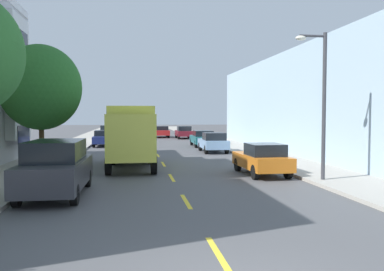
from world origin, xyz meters
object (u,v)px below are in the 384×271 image
(street_lamp, at_px, (320,94))
(delivery_box_truck, at_px, (131,133))
(parked_hatchback_sky, at_px, (213,142))
(parked_suv_forest, at_px, (113,129))
(street_tree_second, at_px, (41,87))
(parked_hatchback_orange, at_px, (262,159))
(moving_red_sedan, at_px, (161,131))
(parked_pickup_white, at_px, (110,133))
(parked_suv_charcoal, at_px, (56,168))
(parked_sedan_teal, at_px, (203,138))
(parked_sedan_navy, at_px, (104,138))
(parked_hatchback_burgundy, at_px, (184,132))

(street_lamp, relative_size, delivery_box_truck, 0.84)
(parked_hatchback_sky, bearing_deg, parked_suv_forest, 109.82)
(street_tree_second, xyz_separation_m, parked_hatchback_orange, (10.69, -3.59, -3.48))
(delivery_box_truck, xyz_separation_m, moving_red_sedan, (3.60, 28.54, -1.12))
(parked_hatchback_orange, height_order, parked_hatchback_sky, same)
(parked_hatchback_orange, bearing_deg, street_lamp, -56.38)
(street_tree_second, relative_size, parked_hatchback_orange, 1.56)
(delivery_box_truck, distance_m, parked_pickup_white, 22.26)
(street_lamp, bearing_deg, parked_suv_charcoal, -173.75)
(parked_sedan_teal, relative_size, moving_red_sedan, 1.01)
(parked_hatchback_sky, distance_m, parked_sedan_navy, 11.37)
(parked_sedan_navy, relative_size, parked_pickup_white, 0.85)
(street_tree_second, height_order, parked_sedan_navy, street_tree_second)
(delivery_box_truck, distance_m, parked_hatchback_orange, 7.29)
(street_tree_second, distance_m, parked_pickup_white, 22.71)
(parked_suv_forest, xyz_separation_m, parked_sedan_navy, (0.04, -16.67, -0.24))
(parked_suv_forest, xyz_separation_m, parked_hatchback_orange, (8.69, -35.64, -0.23))
(parked_hatchback_sky, height_order, parked_hatchback_burgundy, same)
(delivery_box_truck, distance_m, parked_hatchback_sky, 9.90)
(street_lamp, bearing_deg, moving_red_sedan, 96.76)
(parked_hatchback_burgundy, bearing_deg, moving_red_sedan, 129.22)
(street_lamp, distance_m, delivery_box_truck, 10.14)
(street_tree_second, relative_size, parked_hatchback_sky, 1.57)
(street_lamp, xyz_separation_m, moving_red_sedan, (-4.13, 34.84, -2.94))
(parked_suv_charcoal, distance_m, parked_hatchback_burgundy, 34.05)
(parked_suv_charcoal, bearing_deg, parked_sedan_teal, 67.12)
(street_tree_second, height_order, parked_pickup_white, street_tree_second)
(parked_suv_forest, bearing_deg, street_tree_second, -93.58)
(parked_suv_forest, xyz_separation_m, parked_hatchback_burgundy, (8.67, -6.29, -0.23))
(parked_hatchback_orange, height_order, parked_suv_charcoal, parked_suv_charcoal)
(delivery_box_truck, bearing_deg, parked_hatchback_orange, -32.20)
(parked_hatchback_orange, height_order, moving_red_sedan, parked_hatchback_orange)
(parked_hatchback_sky, bearing_deg, parked_hatchback_orange, -89.94)
(parked_sedan_teal, height_order, parked_suv_forest, parked_suv_forest)
(parked_hatchback_burgundy, distance_m, moving_red_sedan, 3.91)
(delivery_box_truck, xyz_separation_m, parked_pickup_white, (-2.43, 22.10, -1.04))
(parked_suv_forest, distance_m, parked_hatchback_orange, 36.68)
(parked_hatchback_sky, relative_size, parked_sedan_navy, 0.88)
(parked_sedan_navy, xyz_separation_m, parked_pickup_white, (0.13, 6.97, 0.08))
(parked_hatchback_orange, bearing_deg, parked_sedan_navy, 114.51)
(street_lamp, height_order, parked_pickup_white, street_lamp)
(parked_hatchback_orange, relative_size, parked_hatchback_sky, 1.01)
(street_lamp, bearing_deg, parked_hatchback_sky, 96.71)
(parked_sedan_teal, xyz_separation_m, parked_hatchback_orange, (-0.16, -17.31, 0.01))
(parked_sedan_navy, distance_m, parked_pickup_white, 6.97)
(parked_suv_charcoal, bearing_deg, street_lamp, 6.25)
(delivery_box_truck, relative_size, parked_pickup_white, 1.35)
(parked_sedan_teal, bearing_deg, parked_suv_forest, 115.77)
(parked_sedan_teal, height_order, parked_hatchback_burgundy, parked_hatchback_burgundy)
(parked_sedan_navy, relative_size, parked_suv_charcoal, 0.94)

